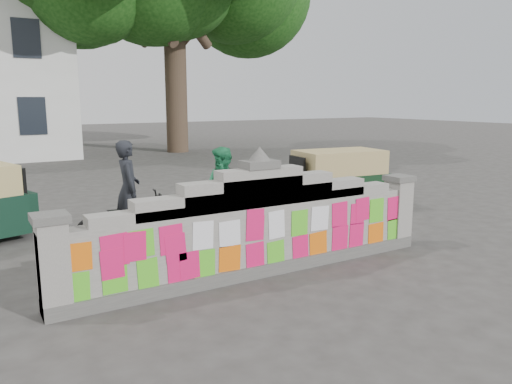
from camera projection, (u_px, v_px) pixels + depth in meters
ground at (259, 273)px, 7.88m from camera, size 100.00×100.00×0.00m
parapet_wall at (260, 228)px, 7.74m from camera, size 6.48×0.44×2.01m
cyclist_bike at (130, 221)px, 9.16m from camera, size 2.03×0.94×1.03m
cyclist_rider at (129, 202)px, 9.09m from camera, size 0.50×0.69×1.74m
pedestrian at (223, 192)px, 9.94m from camera, size 0.92×1.04×1.79m
rickshaw_right at (336, 179)px, 12.33m from camera, size 2.72×1.48×1.48m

